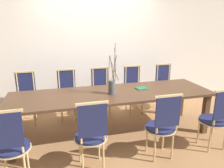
# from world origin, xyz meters

# --- Properties ---
(ground_plane) EXTENTS (16.00, 16.00, 0.00)m
(ground_plane) POSITION_xyz_m (0.00, 0.00, 0.00)
(ground_plane) COLOR #9E7047
(wall_rear) EXTENTS (12.00, 0.06, 3.20)m
(wall_rear) POSITION_xyz_m (0.00, 1.37, 1.60)
(wall_rear) COLOR silver
(wall_rear) RESTS_ON ground_plane
(dining_table) EXTENTS (3.30, 0.97, 0.74)m
(dining_table) POSITION_xyz_m (0.00, 0.00, 0.66)
(dining_table) COLOR #4C3321
(dining_table) RESTS_ON ground_plane
(chair_near_leftend) EXTENTS (0.43, 0.43, 0.98)m
(chair_near_leftend) POSITION_xyz_m (-1.43, -0.84, 0.52)
(chair_near_leftend) COLOR #1E234C
(chair_near_leftend) RESTS_ON ground_plane
(chair_near_left) EXTENTS (0.43, 0.43, 0.98)m
(chair_near_left) POSITION_xyz_m (-0.49, -0.84, 0.52)
(chair_near_left) COLOR #1E234C
(chair_near_left) RESTS_ON ground_plane
(chair_near_center) EXTENTS (0.43, 0.43, 0.98)m
(chair_near_center) POSITION_xyz_m (0.48, -0.84, 0.52)
(chair_near_center) COLOR #1E234C
(chair_near_center) RESTS_ON ground_plane
(chair_near_right) EXTENTS (0.43, 0.43, 0.98)m
(chair_near_right) POSITION_xyz_m (1.36, -0.84, 0.52)
(chair_near_right) COLOR #1E234C
(chair_near_right) RESTS_ON ground_plane
(chair_far_leftend) EXTENTS (0.43, 0.43, 0.98)m
(chair_far_leftend) POSITION_xyz_m (-1.42, 0.84, 0.52)
(chair_far_leftend) COLOR #1E234C
(chair_far_leftend) RESTS_ON ground_plane
(chair_far_left) EXTENTS (0.43, 0.43, 0.98)m
(chair_far_left) POSITION_xyz_m (-0.67, 0.84, 0.52)
(chair_far_left) COLOR #1E234C
(chair_far_left) RESTS_ON ground_plane
(chair_far_center) EXTENTS (0.43, 0.43, 0.98)m
(chair_far_center) POSITION_xyz_m (0.00, 0.84, 0.52)
(chair_far_center) COLOR #1E234C
(chair_far_center) RESTS_ON ground_plane
(chair_far_right) EXTENTS (0.43, 0.43, 0.98)m
(chair_far_right) POSITION_xyz_m (0.70, 0.84, 0.52)
(chair_far_right) COLOR #1E234C
(chair_far_right) RESTS_ON ground_plane
(chair_far_rightend) EXTENTS (0.43, 0.43, 0.98)m
(chair_far_rightend) POSITION_xyz_m (1.43, 0.84, 0.52)
(chair_far_rightend) COLOR #1E234C
(chair_far_rightend) RESTS_ON ground_plane
(vase_centerpiece) EXTENTS (0.17, 0.18, 0.81)m
(vase_centerpiece) POSITION_xyz_m (-0.02, -0.05, 0.88)
(vase_centerpiece) COLOR #4C5156
(vase_centerpiece) RESTS_ON dining_table
(book_stack) EXTENTS (0.20, 0.17, 0.02)m
(book_stack) POSITION_xyz_m (0.55, 0.08, 0.75)
(book_stack) COLOR #1E6B4C
(book_stack) RESTS_ON dining_table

